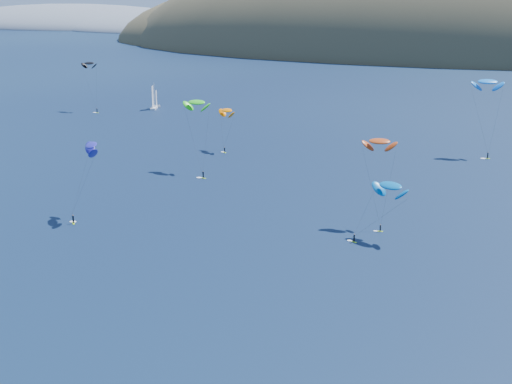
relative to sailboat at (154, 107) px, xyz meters
The scene contains 10 objects.
island 370.66m from the sailboat, 68.51° to the left, with size 730.00×300.00×210.00m.
headland 636.58m from the sailboat, 123.24° to the left, with size 460.00×250.00×60.00m.
sailboat is the anchor object (origin of this frame).
kitesurfer_1 88.04m from the sailboat, 47.85° to the right, with size 8.27×8.60×15.41m.
kitesurfer_3 109.66m from the sailboat, 56.98° to the right, with size 11.09×12.92×22.38m.
kitesurfer_4 147.84m from the sailboat, 17.75° to the right, with size 10.14×9.25×26.21m.
kitesurfer_5 180.81m from the sailboat, 47.62° to the right, with size 12.00×9.42×14.32m.
kitesurfer_9 171.53m from the sailboat, 46.46° to the right, with size 7.80×8.46×21.39m.
kitesurfer_10 149.98m from the sailboat, 69.29° to the right, with size 8.29×12.51×19.57m.
kitesurfer_12 33.11m from the sailboat, 155.83° to the right, with size 10.51×8.15×22.31m.
Camera 1 is at (43.93, -64.00, 53.91)m, focal length 50.00 mm.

